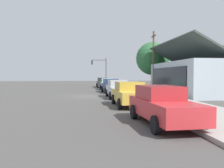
% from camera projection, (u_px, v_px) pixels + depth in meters
% --- Properties ---
extents(ground_plane, '(120.00, 120.00, 0.00)m').
position_uv_depth(ground_plane, '(89.00, 96.00, 23.26)').
color(ground_plane, '#4C4947').
extents(sidewalk_curb, '(60.00, 4.20, 0.16)m').
position_uv_depth(sidewalk_curb, '(145.00, 95.00, 23.88)').
color(sidewalk_curb, '#A3A099').
rests_on(sidewalk_curb, ground).
extents(car_charcoal, '(4.51, 2.09, 1.59)m').
position_uv_depth(car_charcoal, '(103.00, 82.00, 40.22)').
color(car_charcoal, '#2D3035').
rests_on(car_charcoal, ground).
extents(car_seafoam, '(4.62, 2.00, 1.59)m').
position_uv_depth(car_seafoam, '(107.00, 84.00, 34.17)').
color(car_seafoam, '#9ED1BC').
rests_on(car_seafoam, ground).
extents(car_navy, '(4.78, 2.13, 1.59)m').
position_uv_depth(car_navy, '(111.00, 86.00, 28.19)').
color(car_navy, navy).
rests_on(car_navy, ground).
extents(car_silver, '(4.85, 1.94, 1.59)m').
position_uv_depth(car_silver, '(118.00, 89.00, 21.84)').
color(car_silver, silver).
rests_on(car_silver, ground).
extents(car_mustard, '(4.47, 2.16, 1.59)m').
position_uv_depth(car_mustard, '(130.00, 94.00, 15.98)').
color(car_mustard, gold).
rests_on(car_mustard, ground).
extents(car_cherry, '(4.89, 2.11, 1.59)m').
position_uv_depth(car_cherry, '(162.00, 105.00, 10.06)').
color(car_cherry, red).
rests_on(car_cherry, ground).
extents(storefront_building, '(12.88, 7.93, 5.56)m').
position_uv_depth(storefront_building, '(202.00, 77.00, 25.56)').
color(storefront_building, '#ADBCC6').
rests_on(storefront_building, ground).
extents(shade_tree, '(4.62, 4.62, 6.65)m').
position_uv_depth(shade_tree, '(153.00, 59.00, 33.74)').
color(shade_tree, brown).
rests_on(shade_tree, ground).
extents(traffic_light_main, '(0.37, 2.79, 5.20)m').
position_uv_depth(traffic_light_main, '(100.00, 67.00, 44.71)').
color(traffic_light_main, '#383833').
rests_on(traffic_light_main, ground).
extents(utility_pole_wooden, '(1.80, 0.24, 7.50)m').
position_uv_depth(utility_pole_wooden, '(154.00, 60.00, 30.14)').
color(utility_pole_wooden, brown).
rests_on(utility_pole_wooden, ground).
extents(fire_hydrant_red, '(0.22, 0.22, 0.71)m').
position_uv_depth(fire_hydrant_red, '(170.00, 104.00, 12.98)').
color(fire_hydrant_red, red).
rests_on(fire_hydrant_red, sidewalk_curb).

